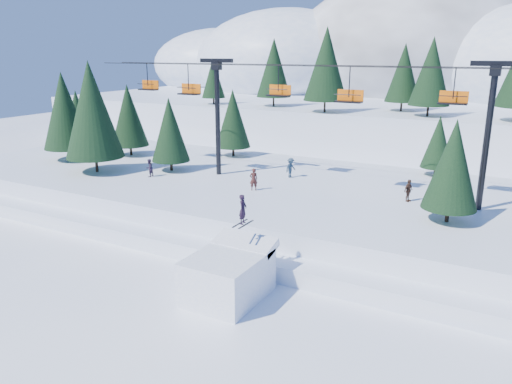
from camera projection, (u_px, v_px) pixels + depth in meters
The scene contains 10 objects.
ground at pixel (179, 307), 27.11m from camera, with size 160.00×160.00×0.00m, color white.
mid_shelf at pixel (309, 201), 41.96m from camera, with size 70.00×22.00×2.50m, color white.
berm at pixel (251, 248), 33.71m from camera, with size 70.00×6.00×1.10m, color white.
mountain_ridge at pixel (405, 73), 88.66m from camera, with size 119.00×60.65×26.46m.
jump_kicker at pixel (229, 274), 27.86m from camera, with size 3.74×5.10×5.65m.
chairlift at pixel (328, 105), 39.17m from camera, with size 46.00×3.21×10.28m.
conifer_stand at pixel (277, 130), 41.57m from camera, with size 64.35×17.74×10.14m.
distant_skiers at pixel (307, 177), 41.20m from camera, with size 30.66×6.87×1.82m.
banner_near at pixel (367, 294), 27.35m from camera, with size 2.86×0.17×0.90m.
banner_far at pixel (407, 299), 26.79m from camera, with size 2.63×1.17×0.90m.
Camera 1 is at (15.39, -19.37, 13.40)m, focal length 35.00 mm.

